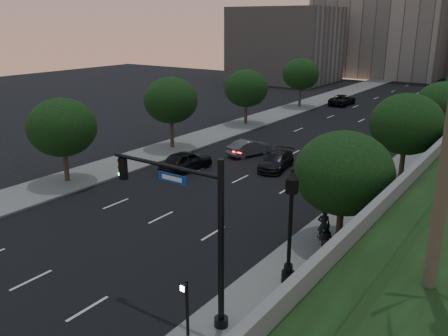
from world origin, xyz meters
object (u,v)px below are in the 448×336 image
Objects in this scene: sedan_mid_left at (250,148)px; sedan_near_right at (276,161)px; pedestrian_c at (354,195)px; sedan_far_right at (398,128)px; pedestrian_b at (325,239)px; pedestrian_a at (324,225)px; sedan_near_left at (186,161)px; street_lamp at (290,233)px; sedan_far_left at (342,100)px; traffic_signal_mast at (198,237)px.

sedan_mid_left is 4.56m from sedan_near_right.
sedan_near_right is 2.84× the size of pedestrian_c.
pedestrian_b reaches higher than sedan_far_right.
sedan_near_left is at bearing -44.33° from pedestrian_a.
sedan_far_right is (-4.30, 33.34, -1.89)m from street_lamp.
sedan_near_left is 2.76× the size of pedestrian_b.
sedan_near_right is 18.61m from sedan_far_right.
sedan_far_right is 30.24m from pedestrian_b.
sedan_far_left is at bearing -84.94° from pedestrian_b.
sedan_near_left is 14.08m from pedestrian_c.
sedan_mid_left is 2.44× the size of pedestrian_b.
sedan_mid_left is at bearing -67.29° from pedestrian_a.
pedestrian_c reaches higher than sedan_near_left.
pedestrian_a reaches higher than sedan_far_left.
sedan_near_left reaches higher than sedan_far_right.
traffic_signal_mast is at bearing 105.50° from sedan_far_left.
pedestrian_a is at bearing 71.32° from pedestrian_c.
traffic_signal_mast reaches higher than sedan_near_right.
street_lamp is at bearing 70.05° from pedestrian_b.
sedan_far_right is 2.65× the size of pedestrian_c.
sedan_near_right is at bearing -135.89° from sedan_near_left.
sedan_far_right is (10.59, 22.52, -0.08)m from sedan_near_left.
street_lamp is (1.73, 4.41, -1.04)m from traffic_signal_mast.
pedestrian_a reaches higher than pedestrian_c.
pedestrian_b is (16.39, -44.15, 0.28)m from sedan_far_left.
sedan_near_left is (-13.16, 15.23, -2.85)m from traffic_signal_mast.
sedan_far_right is at bearing 93.90° from traffic_signal_mast.
street_lamp is 1.20× the size of sedan_near_right.
sedan_far_left is 1.14× the size of sedan_near_right.
sedan_far_right is at bearing -104.43° from pedestrian_a.
pedestrian_c is (-0.37, 5.62, -0.09)m from pedestrian_a.
pedestrian_b reaches higher than sedan_near_right.
sedan_mid_left is 0.91× the size of sedan_near_right.
sedan_far_right is 23.04m from pedestrian_c.
traffic_signal_mast reaches higher than sedan_far_left.
sedan_far_left is at bearing -92.01° from pedestrian_a.
pedestrian_a is (-0.43, 4.94, -1.56)m from street_lamp.
pedestrian_a is (8.64, -10.41, 0.39)m from sedan_near_right.
pedestrian_b is 7.19m from pedestrian_c.
pedestrian_c is (12.23, -7.03, 0.27)m from sedan_mid_left.
sedan_far_left is at bearing -65.24° from sedan_mid_left.
sedan_mid_left reaches higher than sedan_near_right.
pedestrian_a is at bearing -59.63° from sedan_near_right.
sedan_mid_left is 0.98× the size of sedan_far_right.
sedan_far_left is (-16.11, 47.60, -1.89)m from street_lamp.
traffic_signal_mast is 4.00× the size of pedestrian_b.
traffic_signal_mast is at bearing 60.36° from pedestrian_b.
sedan_mid_left is 19.43m from pedestrian_b.
street_lamp reaches higher than sedan_far_left.
sedan_near_right is 2.55× the size of pedestrian_a.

